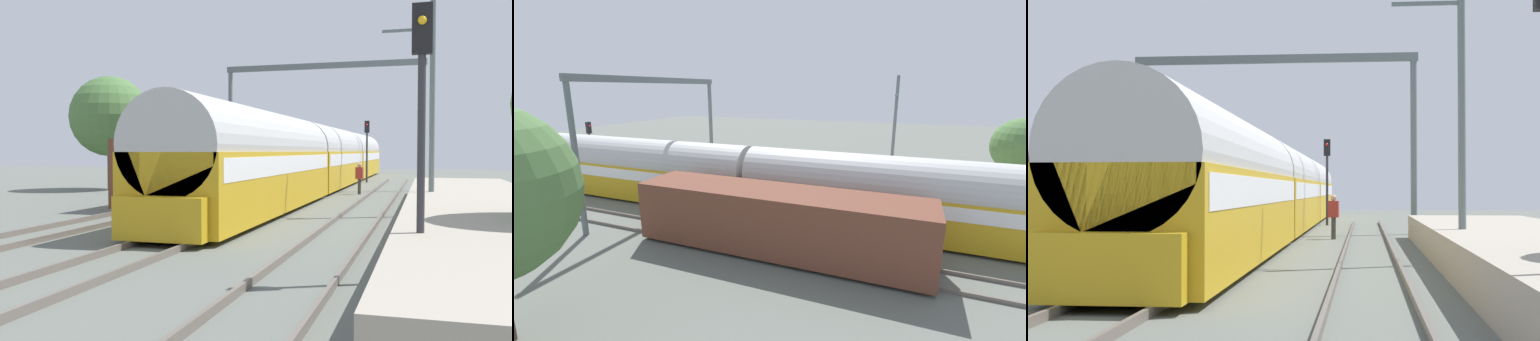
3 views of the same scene
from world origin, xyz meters
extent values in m
plane|color=#5F645C|center=(0.00, 0.00, 0.00)|extent=(120.00, 120.00, 0.00)
cube|color=#655C55|center=(-0.72, 0.00, 0.08)|extent=(0.08, 60.00, 0.16)
cube|color=#655C55|center=(0.72, 0.00, 0.08)|extent=(0.08, 60.00, 0.16)
cube|color=#655C55|center=(3.34, 0.00, 0.08)|extent=(0.08, 60.00, 0.16)
cube|color=#655C55|center=(4.77, 0.00, 0.08)|extent=(0.08, 60.00, 0.16)
cube|color=gold|center=(0.00, 3.85, 1.26)|extent=(2.90, 16.00, 2.20)
cube|color=white|center=(0.00, 3.85, 1.89)|extent=(2.93, 15.36, 0.64)
cylinder|color=#B6B6B6|center=(0.00, 3.85, 2.56)|extent=(2.84, 16.00, 2.84)
cube|color=gold|center=(0.00, 20.20, 1.26)|extent=(2.90, 16.00, 2.20)
cube|color=white|center=(0.00, 20.20, 1.89)|extent=(2.93, 15.36, 0.64)
cylinder|color=#B6B6B6|center=(0.00, 20.20, 2.56)|extent=(2.84, 16.00, 2.84)
cube|color=gold|center=(0.00, 36.55, 1.26)|extent=(2.90, 16.00, 2.20)
cube|color=white|center=(0.00, 36.55, 1.89)|extent=(2.93, 15.36, 0.64)
cylinder|color=#B6B6B6|center=(0.00, 36.55, 2.56)|extent=(2.84, 16.00, 2.84)
cube|color=gold|center=(0.00, -4.40, 0.71)|extent=(2.40, 0.50, 1.10)
cube|color=brown|center=(-4.06, 8.77, 1.51)|extent=(2.80, 13.00, 2.70)
cube|color=black|center=(-4.06, 8.77, 0.21)|extent=(2.52, 11.96, 0.10)
cylinder|color=#3A3A3A|center=(2.74, 14.61, 0.42)|extent=(0.21, 0.21, 0.85)
cube|color=maroon|center=(2.74, 14.61, 1.17)|extent=(0.43, 0.30, 0.64)
sphere|color=tan|center=(2.74, 14.61, 1.61)|extent=(0.24, 0.24, 0.24)
cylinder|color=#2D2D33|center=(1.92, 26.81, 1.88)|extent=(0.14, 0.14, 3.76)
cube|color=black|center=(1.92, 26.81, 4.21)|extent=(0.36, 0.20, 0.90)
sphere|color=red|center=(1.92, 26.69, 4.38)|extent=(0.16, 0.16, 0.16)
cylinder|color=slate|center=(-6.06, 18.34, 3.75)|extent=(0.28, 0.28, 7.50)
cylinder|color=slate|center=(6.06, 18.34, 3.75)|extent=(0.28, 0.28, 7.50)
cube|color=slate|center=(0.00, 18.34, 7.68)|extent=(12.51, 0.24, 0.36)
cylinder|color=slate|center=(6.46, 4.62, 4.00)|extent=(0.20, 0.20, 8.00)
cube|color=slate|center=(5.56, 4.62, 6.80)|extent=(1.80, 0.10, 0.10)
camera|label=1|loc=(6.30, -17.22, 2.38)|focal=40.31mm
camera|label=2|loc=(-17.43, 3.65, 7.20)|focal=24.08mm
camera|label=3|loc=(3.94, -16.43, 1.92)|focal=56.04mm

